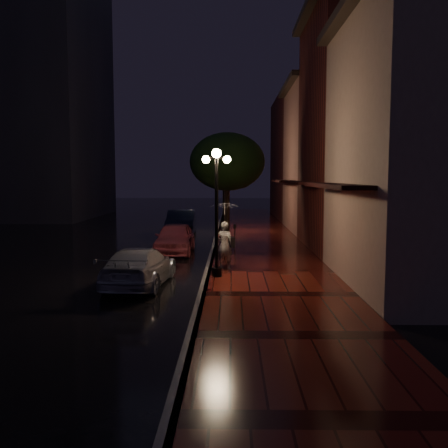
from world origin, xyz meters
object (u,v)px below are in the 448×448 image
(parking_meter, at_px, (235,234))
(streetlamp_far, at_px, (224,192))
(streetlamp_near, at_px, (217,204))
(street_tree, at_px, (227,164))
(pink_car, at_px, (175,238))
(navy_car, at_px, (181,223))
(woman_with_umbrella, at_px, (225,225))
(silver_car, at_px, (139,267))

(parking_meter, bearing_deg, streetlamp_far, 76.23)
(streetlamp_near, xyz_separation_m, street_tree, (0.26, 10.99, 1.64))
(pink_car, bearing_deg, navy_car, 93.23)
(navy_car, bearing_deg, parking_meter, -66.64)
(woman_with_umbrella, bearing_deg, pink_car, -47.29)
(woman_with_umbrella, bearing_deg, streetlamp_near, 95.54)
(woman_with_umbrella, bearing_deg, street_tree, -73.66)
(streetlamp_near, height_order, silver_car, streetlamp_near)
(streetlamp_far, distance_m, pink_car, 8.37)
(street_tree, bearing_deg, parking_meter, -85.31)
(silver_car, xyz_separation_m, woman_with_umbrella, (2.72, 2.19, 1.15))
(pink_car, relative_size, navy_car, 0.89)
(streetlamp_near, distance_m, pink_car, 6.76)
(streetlamp_far, relative_size, parking_meter, 3.65)
(silver_car, bearing_deg, woman_with_umbrella, -137.18)
(street_tree, relative_size, parking_meter, 4.92)
(street_tree, height_order, parking_meter, street_tree)
(navy_car, xyz_separation_m, silver_car, (0.05, -13.84, -0.13))
(streetlamp_far, bearing_deg, street_tree, -85.09)
(streetlamp_near, bearing_deg, street_tree, 88.65)
(pink_car, bearing_deg, silver_car, -92.84)
(street_tree, bearing_deg, navy_car, 144.49)
(pink_car, relative_size, silver_car, 0.95)
(parking_meter, bearing_deg, streetlamp_near, -114.51)
(streetlamp_near, xyz_separation_m, streetlamp_far, (0.00, 14.00, 0.00))
(streetlamp_far, xyz_separation_m, woman_with_umbrella, (0.25, -12.68, -0.82))
(streetlamp_far, distance_m, street_tree, 3.44)
(woman_with_umbrella, relative_size, parking_meter, 2.10)
(silver_car, relative_size, woman_with_umbrella, 1.76)
(woman_with_umbrella, xyz_separation_m, parking_meter, (0.40, 4.90, -0.92))
(navy_car, height_order, silver_car, navy_car)
(streetlamp_far, distance_m, parking_meter, 7.99)
(street_tree, bearing_deg, streetlamp_near, -91.35)
(pink_car, height_order, woman_with_umbrella, woman_with_umbrella)
(streetlamp_near, xyz_separation_m, navy_car, (-2.52, 12.97, -1.84))
(woman_with_umbrella, height_order, parking_meter, woman_with_umbrella)
(streetlamp_near, bearing_deg, streetlamp_far, 90.00)
(street_tree, xyz_separation_m, navy_car, (-2.77, 1.98, -3.48))
(parking_meter, bearing_deg, pink_car, 163.45)
(street_tree, distance_m, parking_meter, 5.86)
(street_tree, bearing_deg, woman_with_umbrella, -90.03)
(silver_car, height_order, parking_meter, parking_meter)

